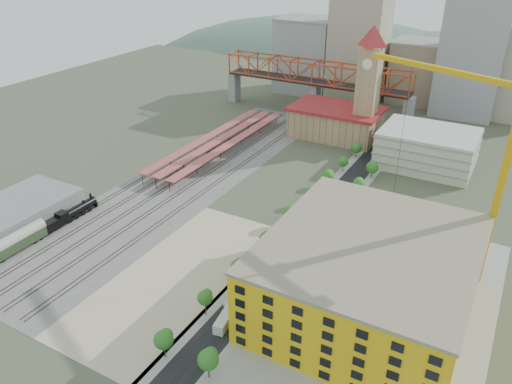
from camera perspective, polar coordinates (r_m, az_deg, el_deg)
The scene contains 33 objects.
ground at distance 151.90m, azimuth -0.50°, elevation -3.77°, with size 400.00×400.00×0.00m, color #474C38.
ballast_strip at distance 182.34m, azimuth -7.63°, elevation 1.66°, with size 36.00×165.00×0.06m, color #605E59.
dirt_lot at distance 132.30m, azimuth -8.89°, elevation -9.49°, with size 28.00×67.00×0.06m, color tan.
street_asphalt at distance 157.69m, azimuth 7.28°, elevation -2.73°, with size 12.00×170.00×0.06m, color black.
sidewalk_west at distance 159.47m, azimuth 5.46°, elevation -2.25°, with size 3.00×170.00×0.04m, color gray.
sidewalk_east at distance 156.10m, azimuth 9.14°, elevation -3.22°, with size 3.00×170.00×0.04m, color gray.
construction_pad at distance 123.29m, azimuth 13.60°, elevation -13.24°, with size 50.00×90.00×0.06m, color gray.
rail_tracks at distance 183.28m, azimuth -8.09°, elevation 1.81°, with size 26.56×160.00×0.18m.
platform_canopies at distance 203.89m, azimuth -4.29°, elevation 5.93°, with size 16.00×80.00×4.12m.
station_hall at distance 218.88m, azimuth 9.11°, elevation 7.95°, with size 38.00×24.00×13.10m.
clock_tower at distance 206.86m, azimuth 12.80°, elevation 12.86°, with size 12.00×12.00×52.00m.
parking_garage at distance 198.32m, azimuth 18.97°, elevation 4.75°, with size 34.00×26.00×14.00m, color silver.
truss_bridge at distance 242.78m, azimuth 6.82°, elevation 13.07°, with size 94.00×9.60×25.60m.
construction_building at distance 118.02m, azimuth 12.70°, elevation -9.39°, with size 44.60×50.60×18.80m.
warehouse at distance 172.30m, azimuth -25.29°, elevation -1.66°, with size 22.00×32.00×5.00m, color gray.
street_trees at distance 149.74m, azimuth 5.80°, elevation -4.44°, with size 15.40×124.40×8.00m.
skyline at distance 267.13m, azimuth 16.76°, elevation 14.34°, with size 133.00×46.00×60.00m.
distant_hills at distance 405.37m, azimuth 24.04°, elevation 2.07°, with size 647.00×264.00×227.00m.
locomotive at distance 163.59m, azimuth -20.39°, elevation -2.37°, with size 2.90×22.41×5.60m.
coach at distance 153.42m, azimuth -25.81°, elevation -5.16°, with size 3.22×18.67×5.86m.
tower_crane at distance 126.85m, azimuth 25.58°, elevation 4.99°, with size 51.50×22.20×58.42m.
site_trailer_a at distance 116.92m, azimuth -3.47°, elevation -14.21°, with size 2.41×9.16×2.51m, color silver.
site_trailer_b at distance 124.62m, azimuth -0.51°, elevation -11.07°, with size 2.36×8.97×2.45m, color silver.
site_trailer_c at distance 129.15m, azimuth 0.94°, elevation -9.49°, with size 2.34×8.90×2.44m, color silver.
site_trailer_d at distance 137.45m, azimuth 3.26°, elevation -6.86°, with size 2.72×10.34×2.83m, color silver.
car_0 at distance 122.27m, azimuth -3.18°, elevation -12.36°, with size 1.53×3.80×1.30m, color white.
car_1 at distance 127.74m, azimuth -1.17°, elevation -10.27°, with size 1.48×4.25×1.40m, color #95969A.
car_2 at distance 148.66m, azimuth 4.41°, elevation -4.32°, with size 2.26×4.91×1.36m, color black.
car_3 at distance 150.06m, azimuth 4.70°, elevation -4.00°, with size 1.89×4.65×1.35m, color #1A304D.
car_4 at distance 118.90m, azimuth -1.04°, elevation -13.66°, with size 1.65×4.10×1.40m, color #BBBBBB.
car_5 at distance 124.01m, azimuth 0.78°, elevation -11.64°, with size 1.41×4.05×1.33m, color gray.
car_6 at distance 159.85m, azimuth 8.86°, elevation -2.12°, with size 2.36×5.13×1.43m, color black.
car_7 at distance 169.31m, azimuth 10.26°, elevation -0.43°, with size 2.09×5.14×1.49m, color navy.
Camera 1 is at (64.38, -112.52, 79.17)m, focal length 35.00 mm.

